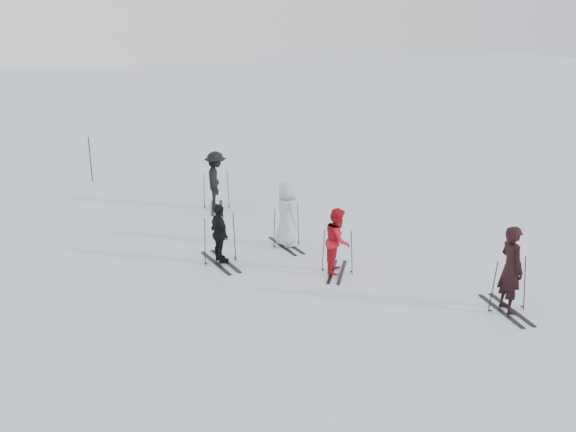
# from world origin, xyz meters

# --- Properties ---
(ground) EXTENTS (120.00, 120.00, 0.00)m
(ground) POSITION_xyz_m (0.00, 0.00, 0.00)
(ground) COLOR silver
(ground) RESTS_ON ground
(skier_near_dark) EXTENTS (0.55, 0.76, 1.94)m
(skier_near_dark) POSITION_xyz_m (3.05, -4.20, 0.97)
(skier_near_dark) COLOR black
(skier_near_dark) RESTS_ON ground
(skier_red) EXTENTS (0.97, 1.02, 1.65)m
(skier_red) POSITION_xyz_m (0.57, -0.85, 0.83)
(skier_red) COLOR #B1141B
(skier_red) RESTS_ON ground
(skier_grey) EXTENTS (0.65, 0.94, 1.83)m
(skier_grey) POSITION_xyz_m (0.10, 1.36, 0.91)
(skier_grey) COLOR #B0B4BB
(skier_grey) RESTS_ON ground
(skier_uphill_left) EXTENTS (0.49, 0.95, 1.56)m
(skier_uphill_left) POSITION_xyz_m (-1.96, 0.88, 0.78)
(skier_uphill_left) COLOR black
(skier_uphill_left) RESTS_ON ground
(skier_uphill_far) EXTENTS (1.02, 1.36, 1.88)m
(skier_uphill_far) POSITION_xyz_m (-0.69, 5.50, 0.94)
(skier_uphill_far) COLOR black
(skier_uphill_far) RESTS_ON ground
(skis_near_dark) EXTENTS (1.85, 1.14, 1.27)m
(skis_near_dark) POSITION_xyz_m (3.05, -4.20, 0.64)
(skis_near_dark) COLOR black
(skis_near_dark) RESTS_ON ground
(skis_red) EXTENTS (1.80, 1.59, 1.16)m
(skis_red) POSITION_xyz_m (0.57, -0.85, 0.58)
(skis_red) COLOR black
(skis_red) RESTS_ON ground
(skis_grey) EXTENTS (1.73, 1.01, 1.21)m
(skis_grey) POSITION_xyz_m (0.10, 1.36, 0.61)
(skis_grey) COLOR black
(skis_grey) RESTS_ON ground
(skis_uphill_left) EXTENTS (1.95, 1.20, 1.35)m
(skis_uphill_left) POSITION_xyz_m (-1.96, 0.88, 0.67)
(skis_uphill_left) COLOR black
(skis_uphill_left) RESTS_ON ground
(skis_uphill_far) EXTENTS (1.96, 1.40, 1.29)m
(skis_uphill_far) POSITION_xyz_m (-0.69, 5.50, 0.64)
(skis_uphill_far) COLOR black
(skis_uphill_far) RESTS_ON ground
(piste_marker) EXTENTS (0.05, 0.05, 1.74)m
(piste_marker) POSITION_xyz_m (-4.12, 10.62, 0.87)
(piste_marker) COLOR black
(piste_marker) RESTS_ON ground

